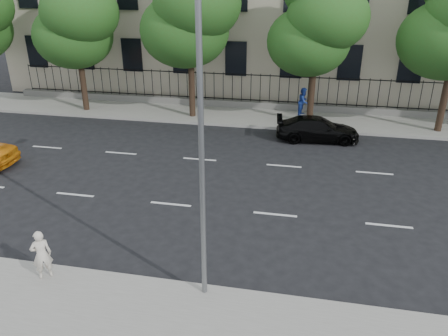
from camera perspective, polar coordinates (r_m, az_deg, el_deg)
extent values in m
plane|color=black|center=(14.92, -9.90, -9.23)|extent=(120.00, 120.00, 0.00)
cube|color=gray|center=(12.04, -16.92, -19.04)|extent=(60.00, 4.00, 0.15)
cube|color=gray|center=(27.20, 0.43, 6.94)|extent=(60.00, 4.00, 0.15)
cube|color=slate|center=(28.73, 1.08, 8.45)|extent=(30.00, 0.50, 0.40)
cube|color=black|center=(28.65, 1.09, 9.03)|extent=(28.80, 0.05, 0.05)
cube|color=black|center=(28.27, 1.11, 12.16)|extent=(28.80, 0.05, 0.05)
cylinder|color=slate|center=(10.32, -2.94, 1.51)|extent=(0.14, 0.14, 8.00)
cylinder|color=#382619|center=(29.08, -17.86, 10.13)|extent=(0.36, 0.36, 2.97)
ellipsoid|color=#2E571D|center=(29.02, -19.06, 15.98)|extent=(4.75, 4.75, 3.90)
ellipsoid|color=#2E571D|center=(28.02, -18.29, 18.68)|extent=(4.50, 4.50, 3.70)
cylinder|color=#382619|center=(26.43, -4.22, 10.27)|extent=(0.36, 0.36, 3.32)
ellipsoid|color=#2E571D|center=(26.24, -5.15, 17.44)|extent=(5.13, 5.13, 4.21)
ellipsoid|color=#2E571D|center=(25.39, -3.53, 20.63)|extent=(4.86, 4.86, 4.00)
cylinder|color=#382619|center=(25.55, 11.32, 9.10)|extent=(0.36, 0.36, 3.08)
ellipsoid|color=#2E571D|center=(25.26, 10.95, 15.88)|extent=(4.56, 4.56, 3.74)
ellipsoid|color=#2E571D|center=(24.63, 13.38, 18.58)|extent=(4.32, 4.32, 3.55)
cylinder|color=#382619|center=(26.50, 26.74, 7.69)|extent=(0.36, 0.36, 3.22)
ellipsoid|color=#2E571D|center=(26.11, 27.04, 14.63)|extent=(4.94, 4.94, 4.06)
imported|color=black|center=(23.51, 12.11, 5.01)|extent=(4.44, 2.12, 1.25)
imported|color=silver|center=(13.47, -22.74, -10.38)|extent=(0.66, 0.62, 1.51)
imported|color=#1E3896|center=(27.20, 10.34, 8.55)|extent=(0.84, 0.96, 1.67)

